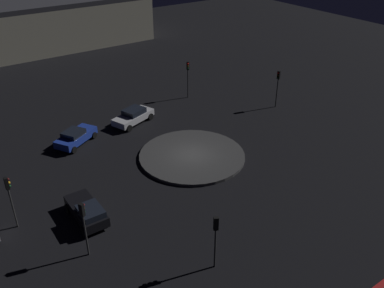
% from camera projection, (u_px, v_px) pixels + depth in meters
% --- Properties ---
extents(ground_plane, '(115.48, 115.48, 0.00)m').
position_uv_depth(ground_plane, '(192.00, 157.00, 37.71)').
color(ground_plane, black).
extents(roundabout_island, '(9.47, 9.47, 0.26)m').
position_uv_depth(roundabout_island, '(192.00, 156.00, 37.65)').
color(roundabout_island, '#383838').
rests_on(roundabout_island, ground_plane).
extents(car_silver, '(3.31, 4.93, 1.54)m').
position_uv_depth(car_silver, '(133.00, 116.00, 43.26)').
color(car_silver, silver).
rests_on(car_silver, ground_plane).
extents(car_blue, '(3.74, 4.61, 1.46)m').
position_uv_depth(car_blue, '(76.00, 137.00, 39.45)').
color(car_blue, '#1E38A5').
rests_on(car_blue, ground_plane).
extents(car_black, '(4.25, 1.96, 1.52)m').
position_uv_depth(car_black, '(87.00, 211.00, 29.72)').
color(car_black, black).
rests_on(car_black, ground_plane).
extents(traffic_light_south, '(0.31, 0.36, 4.11)m').
position_uv_depth(traffic_light_south, '(9.00, 192.00, 28.05)').
color(traffic_light_south, '#2D2D2D').
rests_on(traffic_light_south, ground_plane).
extents(traffic_light_southeast, '(0.40, 0.37, 3.90)m').
position_uv_depth(traffic_light_southeast, '(216.00, 232.00, 24.86)').
color(traffic_light_southeast, '#2D2D2D').
rests_on(traffic_light_southeast, ground_plane).
extents(traffic_light_southeast_near, '(0.37, 0.40, 4.09)m').
position_uv_depth(traffic_light_southeast_near, '(84.00, 219.00, 25.69)').
color(traffic_light_southeast_near, '#2D2D2D').
rests_on(traffic_light_southeast_near, ground_plane).
extents(traffic_light_northwest, '(0.40, 0.37, 4.32)m').
position_uv_depth(traffic_light_northwest, '(188.00, 73.00, 47.98)').
color(traffic_light_northwest, '#2D2D2D').
rests_on(traffic_light_northwest, ground_plane).
extents(traffic_light_north, '(0.35, 0.38, 4.20)m').
position_uv_depth(traffic_light_north, '(278.00, 82.00, 45.69)').
color(traffic_light_north, '#2D2D2D').
rests_on(traffic_light_north, ground_plane).
extents(store_building, '(11.99, 34.66, 7.28)m').
position_uv_depth(store_building, '(38.00, 25.00, 65.12)').
color(store_building, '#B7B299').
rests_on(store_building, ground_plane).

